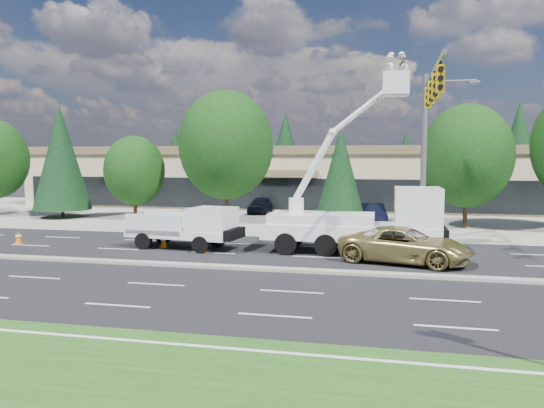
% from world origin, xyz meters
% --- Properties ---
extents(ground, '(140.00, 140.00, 0.00)m').
position_xyz_m(ground, '(0.00, 0.00, 0.00)').
color(ground, black).
rests_on(ground, ground).
extents(concrete_apron, '(140.00, 22.00, 0.01)m').
position_xyz_m(concrete_apron, '(0.00, 20.00, 0.01)').
color(concrete_apron, gray).
rests_on(concrete_apron, ground).
extents(road_median, '(120.00, 0.55, 0.12)m').
position_xyz_m(road_median, '(0.00, 0.00, 0.06)').
color(road_median, gray).
rests_on(road_median, ground).
extents(strip_mall, '(50.40, 15.40, 5.50)m').
position_xyz_m(strip_mall, '(0.00, 29.97, 2.83)').
color(strip_mall, '#C5B587').
rests_on(strip_mall, ground).
extents(tree_front_b, '(4.29, 4.29, 8.45)m').
position_xyz_m(tree_front_b, '(-16.00, 15.00, 4.53)').
color(tree_front_b, '#332114').
rests_on(tree_front_b, ground).
extents(tree_front_c, '(4.42, 4.42, 6.13)m').
position_xyz_m(tree_front_c, '(-10.00, 15.00, 3.59)').
color(tree_front_c, '#332114').
rests_on(tree_front_c, ground).
extents(tree_front_d, '(6.66, 6.66, 9.23)m').
position_xyz_m(tree_front_d, '(-3.00, 15.00, 5.40)').
color(tree_front_d, '#332114').
rests_on(tree_front_d, ground).
extents(tree_front_e, '(3.35, 3.35, 6.61)m').
position_xyz_m(tree_front_e, '(5.00, 15.00, 3.55)').
color(tree_front_e, '#332114').
rests_on(tree_front_e, ground).
extents(tree_front_f, '(5.73, 5.73, 7.96)m').
position_xyz_m(tree_front_f, '(13.00, 15.00, 4.66)').
color(tree_front_f, '#332114').
rests_on(tree_front_f, ground).
extents(tree_back_a, '(4.21, 4.21, 8.29)m').
position_xyz_m(tree_back_a, '(-18.00, 42.00, 4.45)').
color(tree_back_a, '#332114').
rests_on(tree_back_a, ground).
extents(tree_back_b, '(5.03, 5.03, 9.91)m').
position_xyz_m(tree_back_b, '(-4.00, 42.00, 5.31)').
color(tree_back_b, '#332114').
rests_on(tree_back_b, ground).
extents(tree_back_c, '(3.80, 3.80, 7.50)m').
position_xyz_m(tree_back_c, '(10.00, 42.00, 4.02)').
color(tree_back_c, '#332114').
rests_on(tree_back_c, ground).
extents(tree_back_d, '(5.42, 5.42, 10.67)m').
position_xyz_m(tree_back_d, '(22.00, 42.00, 5.73)').
color(tree_back_d, '#332114').
rests_on(tree_back_d, ground).
extents(signal_mast, '(2.76, 10.16, 9.00)m').
position_xyz_m(signal_mast, '(10.03, 7.04, 6.06)').
color(signal_mast, gray).
rests_on(signal_mast, ground).
extents(utility_pickup, '(5.71, 2.74, 2.11)m').
position_xyz_m(utility_pickup, '(-1.59, 4.14, 0.87)').
color(utility_pickup, white).
rests_on(utility_pickup, ground).
extents(bucket_truck, '(8.36, 2.79, 9.39)m').
position_xyz_m(bucket_truck, '(7.09, 4.71, 1.95)').
color(bucket_truck, white).
rests_on(bucket_truck, ground).
extents(traffic_cone_a, '(0.40, 0.40, 0.70)m').
position_xyz_m(traffic_cone_a, '(-10.96, 3.56, 0.34)').
color(traffic_cone_a, orange).
rests_on(traffic_cone_a, ground).
extents(traffic_cone_b, '(0.40, 0.40, 0.70)m').
position_xyz_m(traffic_cone_b, '(-2.97, 4.17, 0.34)').
color(traffic_cone_b, orange).
rests_on(traffic_cone_b, ground).
extents(traffic_cone_c, '(0.40, 0.40, 0.70)m').
position_xyz_m(traffic_cone_c, '(-0.47, 3.34, 0.34)').
color(traffic_cone_c, orange).
rests_on(traffic_cone_c, ground).
extents(minivan, '(6.05, 3.87, 1.55)m').
position_xyz_m(minivan, '(8.89, 2.80, 0.78)').
color(minivan, '#9A884A').
rests_on(minivan, ground).
extents(parked_car_west, '(1.71, 3.98, 1.34)m').
position_xyz_m(parked_car_west, '(-2.00, 21.00, 0.67)').
color(parked_car_west, black).
rests_on(parked_car_west, ground).
extents(parked_car_east, '(2.19, 4.52, 1.43)m').
position_xyz_m(parked_car_east, '(7.12, 16.00, 0.71)').
color(parked_car_east, black).
rests_on(parked_car_east, ground).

